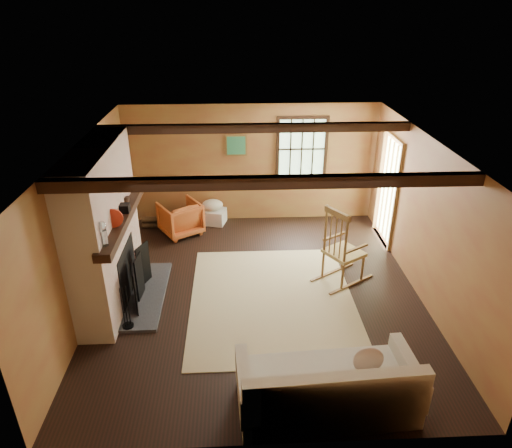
{
  "coord_description": "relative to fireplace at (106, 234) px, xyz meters",
  "views": [
    {
      "loc": [
        -0.33,
        -5.98,
        4.18
      ],
      "look_at": [
        -0.02,
        0.4,
        1.02
      ],
      "focal_mm": 32.0,
      "sensor_mm": 36.0,
      "label": 1
    }
  ],
  "objects": [
    {
      "name": "ground",
      "position": [
        2.23,
        0.0,
        -1.1
      ],
      "size": [
        5.5,
        5.5,
        0.0
      ],
      "primitive_type": "plane",
      "color": "black",
      "rests_on": "ground"
    },
    {
      "name": "room_envelope",
      "position": [
        2.45,
        0.26,
        0.53
      ],
      "size": [
        5.02,
        5.52,
        2.44
      ],
      "color": "olive",
      "rests_on": "ground"
    },
    {
      "name": "fireplace",
      "position": [
        0.0,
        0.0,
        0.0
      ],
      "size": [
        1.02,
        2.3,
        2.4
      ],
      "color": "#9B423C",
      "rests_on": "ground"
    },
    {
      "name": "rug",
      "position": [
        2.43,
        -0.2,
        -1.1
      ],
      "size": [
        2.5,
        3.0,
        0.01
      ],
      "primitive_type": "cube",
      "color": "tan",
      "rests_on": "ground"
    },
    {
      "name": "rocking_chair",
      "position": [
        3.58,
        0.29,
        -0.55
      ],
      "size": [
        1.07,
        0.93,
        1.32
      ],
      "rotation": [
        0.0,
        0.0,
        2.13
      ],
      "color": "tan",
      "rests_on": "ground"
    },
    {
      "name": "sofa",
      "position": [
        2.88,
        -2.32,
        -0.82
      ],
      "size": [
        2.03,
        0.99,
        0.8
      ],
      "rotation": [
        0.0,
        0.0,
        0.06
      ],
      "color": "beige",
      "rests_on": "ground"
    },
    {
      "name": "firewood_pile",
      "position": [
        0.33,
        2.39,
        -0.98
      ],
      "size": [
        0.68,
        0.12,
        0.25
      ],
      "color": "#523623",
      "rests_on": "ground"
    },
    {
      "name": "laundry_basket",
      "position": [
        1.42,
        2.55,
        -0.95
      ],
      "size": [
        0.58,
        0.5,
        0.3
      ],
      "primitive_type": "cube",
      "rotation": [
        0.0,
        0.0,
        -0.27
      ],
      "color": "silver",
      "rests_on": "ground"
    },
    {
      "name": "basket_pillow",
      "position": [
        1.42,
        2.55,
        -0.7
      ],
      "size": [
        0.46,
        0.38,
        0.22
      ],
      "primitive_type": "ellipsoid",
      "rotation": [
        0.0,
        0.0,
        0.08
      ],
      "color": "beige",
      "rests_on": "laundry_basket"
    },
    {
      "name": "armchair",
      "position": [
        0.8,
        2.12,
        -0.77
      ],
      "size": [
        0.98,
        0.99,
        0.66
      ],
      "primitive_type": "imported",
      "rotation": [
        0.0,
        0.0,
        -2.58
      ],
      "color": "#BF6026",
      "rests_on": "ground"
    }
  ]
}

